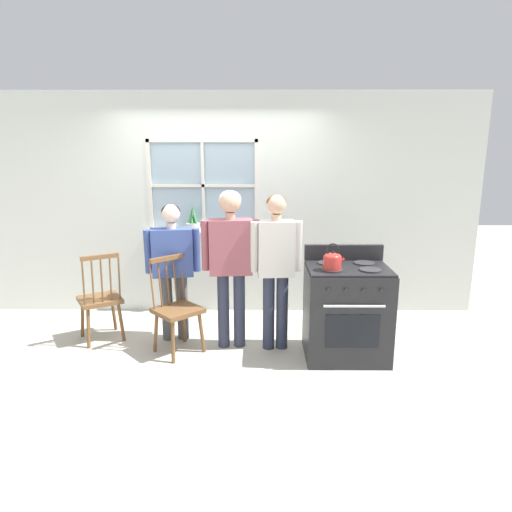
# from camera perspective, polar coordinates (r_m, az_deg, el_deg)

# --- Properties ---
(ground_plane) EXTENTS (16.00, 16.00, 0.00)m
(ground_plane) POSITION_cam_1_polar(r_m,az_deg,el_deg) (4.70, -5.89, -12.51)
(ground_plane) COLOR #B2AD9E
(wall_back) EXTENTS (6.40, 0.16, 2.70)m
(wall_back) POSITION_cam_1_polar(r_m,az_deg,el_deg) (5.66, -4.57, 6.11)
(wall_back) COLOR silver
(wall_back) RESTS_ON ground_plane
(chair_by_window) EXTENTS (0.57, 0.56, 0.98)m
(chair_by_window) POSITION_cam_1_polar(r_m,az_deg,el_deg) (5.20, -18.88, -5.24)
(chair_by_window) COLOR brown
(chair_by_window) RESTS_ON ground_plane
(chair_near_wall) EXTENTS (0.58, 0.58, 0.98)m
(chair_near_wall) POSITION_cam_1_polar(r_m,az_deg,el_deg) (4.71, -9.90, -6.63)
(chair_near_wall) COLOR brown
(chair_near_wall) RESTS_ON ground_plane
(person_elderly_left) EXTENTS (0.59, 0.27, 1.48)m
(person_elderly_left) POSITION_cam_1_polar(r_m,az_deg,el_deg) (4.90, -10.35, -0.46)
(person_elderly_left) COLOR #4C4C51
(person_elderly_left) RESTS_ON ground_plane
(person_teen_center) EXTENTS (0.59, 0.25, 1.64)m
(person_teen_center) POSITION_cam_1_polar(r_m,az_deg,el_deg) (4.61, -3.19, 0.41)
(person_teen_center) COLOR #2D3347
(person_teen_center) RESTS_ON ground_plane
(person_adult_right) EXTENTS (0.52, 0.24, 1.60)m
(person_adult_right) POSITION_cam_1_polar(r_m,az_deg,el_deg) (4.57, 2.50, -0.40)
(person_adult_right) COLOR #2D3347
(person_adult_right) RESTS_ON ground_plane
(stove) EXTENTS (0.80, 0.68, 1.08)m
(stove) POSITION_cam_1_polar(r_m,az_deg,el_deg) (4.62, 11.23, -6.77)
(stove) COLOR #232326
(stove) RESTS_ON ground_plane
(kettle) EXTENTS (0.21, 0.17, 0.25)m
(kettle) POSITION_cam_1_polar(r_m,az_deg,el_deg) (4.31, 9.53, -0.52)
(kettle) COLOR red
(kettle) RESTS_ON stove
(potted_plant) EXTENTS (0.16, 0.16, 0.35)m
(potted_plant) POSITION_cam_1_polar(r_m,az_deg,el_deg) (5.64, -7.90, 4.08)
(potted_plant) COLOR beige
(potted_plant) RESTS_ON wall_back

